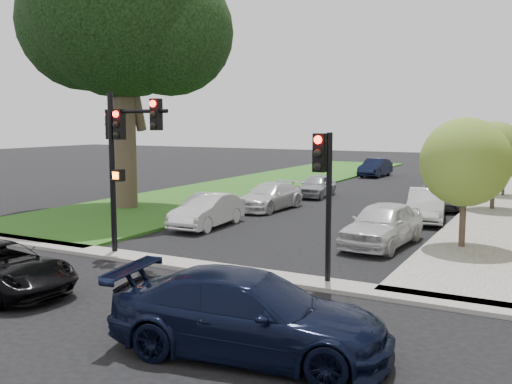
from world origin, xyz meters
The scene contains 19 objects.
ground centered at (0.00, 0.00, 0.00)m, with size 140.00×140.00×0.00m, color black.
grass_strip centered at (-9.00, 24.00, 0.06)m, with size 8.00×44.00×0.12m, color #276023.
sidewalk_cross centered at (0.00, 2.00, 0.06)m, with size 60.00×1.00×0.12m, color gray.
eucalyptus centered at (-10.06, 9.99, 10.05)m, with size 10.39×9.43×14.72m.
small_tree_a centered at (6.20, 8.36, 3.00)m, with size 3.01×3.01×4.52m.
small_tree_b centered at (6.20, 18.01, 2.91)m, with size 2.92×2.92×4.38m.
small_tree_c centered at (6.20, 23.83, 2.43)m, with size 2.44×2.44×3.66m.
traffic_signal_main centered at (-3.38, 2.23, 3.65)m, with size 2.58×0.66×5.30m.
traffic_signal_secondary centered at (3.54, 2.19, 2.85)m, with size 0.51×0.41×4.09m.
car_cross_far centered at (4.03, -2.81, 0.78)m, with size 2.19×5.38×1.56m, color black.
car_parked_0 centered at (3.63, 7.68, 0.78)m, with size 1.84×4.57×1.56m, color silver.
car_parked_1 centered at (3.95, 13.51, 0.71)m, with size 1.51×4.32×1.42m, color silver.
car_parked_2 centered at (3.76, 17.76, 0.63)m, with size 2.10×4.56×1.27m, color #3F4247.
car_parked_3 centered at (3.64, 25.04, 0.77)m, with size 1.81×4.49×1.53m, color black.
car_parked_4 centered at (3.45, 30.89, 0.72)m, with size 2.01×4.94×1.43m, color #999BA0.
car_parked_5 centered at (-3.78, 7.81, 0.69)m, with size 1.45×4.17×1.37m, color silver.
car_parked_6 centered at (-3.64, 13.27, 0.66)m, with size 1.86×4.57×1.32m, color silver.
car_parked_7 centered at (-3.41, 18.84, 0.66)m, with size 1.55×3.85×1.31m, color #999BA0.
car_parked_9 centered at (-3.91, 32.52, 0.72)m, with size 1.52×4.37×1.44m, color black.
Camera 1 is at (9.01, -11.86, 4.38)m, focal length 40.00 mm.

